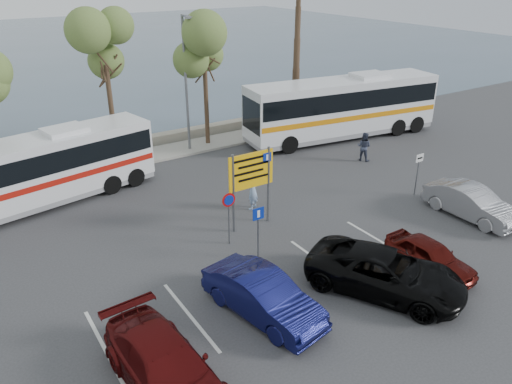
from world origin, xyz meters
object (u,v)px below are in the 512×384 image
coach_bus_right (342,110)px  street_lamp_right (186,78)px  car_red (430,256)px  direction_sign (251,176)px  car_maroon (166,368)px  car_silver_b (471,203)px  coach_bus_left (36,174)px  suv_black (385,272)px  car_blue (263,296)px  pedestrian_near (253,190)px  pedestrian_far (364,147)px

coach_bus_right → street_lamp_right: bearing=162.8°
street_lamp_right → car_red: bearing=-83.9°
direction_sign → car_maroon: 9.82m
coach_bus_right → car_maroon: 23.44m
coach_bus_right → direction_sign: bearing=-148.2°
car_maroon → car_silver_b: (16.00, 1.91, -0.00)m
direction_sign → coach_bus_left: 10.50m
car_red → suv_black: bearing=178.8°
coach_bus_left → suv_black: (8.92, -14.00, -0.89)m
car_silver_b → car_blue: bearing=-177.5°
car_silver_b → pedestrian_near: bearing=141.3°
car_maroon → car_red: bearing=-4.1°
direction_sign → suv_black: 7.04m
coach_bus_left → pedestrian_far: coach_bus_left is taller
direction_sign → pedestrian_far: size_ratio=2.08×
car_maroon → coach_bus_right: bearing=32.7°
coach_bus_left → car_red: size_ratio=3.20×
suv_black → street_lamp_right: bearing=59.7°
direction_sign → car_maroon: size_ratio=0.71×
car_maroon → car_red: car_maroon is taller
pedestrian_near → pedestrian_far: size_ratio=1.10×
pedestrian_far → car_red: bearing=122.0°
direction_sign → car_red: (3.81, -6.70, -1.80)m
car_silver_b → coach_bus_right: bearing=76.2°
suv_black → pedestrian_near: (-0.42, 8.15, 0.17)m
car_maroon → car_red: (10.82, -0.02, -0.11)m
coach_bus_left → coach_bus_right: 19.27m
coach_bus_left → car_silver_b: size_ratio=2.63×
suv_black → car_maroon: bearing=151.5°
car_silver_b → pedestrian_near: (-8.00, 6.22, 0.21)m
coach_bus_left → pedestrian_near: coach_bus_left is taller
car_maroon → pedestrian_near: size_ratio=2.68×
car_silver_b → car_red: bearing=-160.4°
street_lamp_right → direction_sign: (-2.00, -10.32, -2.17)m
car_silver_b → pedestrian_far: size_ratio=2.58×
direction_sign → pedestrian_near: 2.30m
direction_sign → street_lamp_right: bearing=79.1°
car_blue → car_maroon: 4.18m
street_lamp_right → car_red: size_ratio=2.18×
coach_bus_right → car_blue: bearing=-139.2°
pedestrian_near → pedestrian_far: bearing=160.7°
coach_bus_left → car_red: coach_bus_left is taller
direction_sign → coach_bus_left: bearing=135.8°
pedestrian_far → direction_sign: bearing=82.0°
street_lamp_right → coach_bus_right: bearing=-17.2°
street_lamp_right → pedestrian_near: street_lamp_right is taller
coach_bus_left → coach_bus_right: bearing=-0.0°
car_red → pedestrian_near: (-2.82, 8.15, 0.32)m
car_maroon → pedestrian_near: 11.41m
direction_sign → car_red: direction_sign is taller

